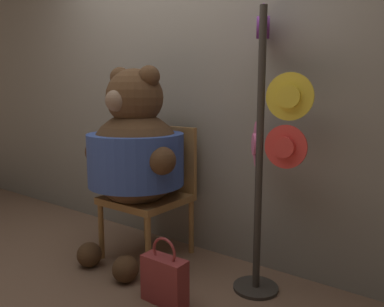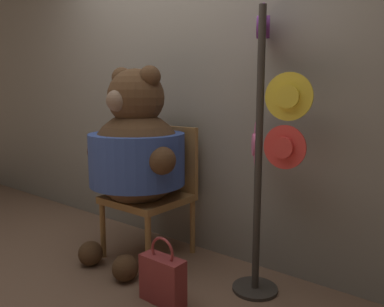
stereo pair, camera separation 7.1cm
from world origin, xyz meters
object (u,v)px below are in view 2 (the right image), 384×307
at_px(chair, 156,186).
at_px(hat_display_rack, 266,138).
at_px(teddy_bear, 136,152).
at_px(handbag_on_ground, 163,279).

xyz_separation_m(chair, hat_display_rack, (0.91, -0.00, 0.43)).
xyz_separation_m(teddy_bear, handbag_on_ground, (0.55, -0.33, -0.65)).
height_order(chair, hat_display_rack, hat_display_rack).
distance_m(chair, teddy_bear, 0.33).
distance_m(hat_display_rack, handbag_on_ground, 1.02).
height_order(chair, handbag_on_ground, chair).
xyz_separation_m(hat_display_rack, handbag_on_ground, (-0.38, -0.51, -0.80)).
height_order(chair, teddy_bear, teddy_bear).
bearing_deg(hat_display_rack, teddy_bear, -169.19).
height_order(teddy_bear, handbag_on_ground, teddy_bear).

